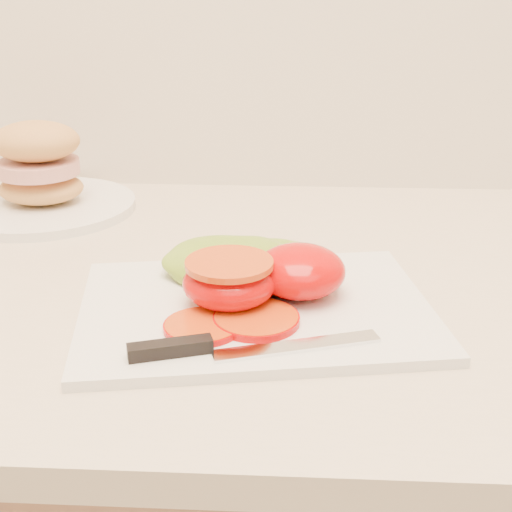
{
  "coord_description": "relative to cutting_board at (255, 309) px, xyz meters",
  "views": [
    {
      "loc": [
        -0.54,
        0.98,
        1.23
      ],
      "look_at": [
        -0.57,
        1.59,
        0.99
      ],
      "focal_mm": 50.0,
      "sensor_mm": 36.0,
      "label": 1
    }
  ],
  "objects": [
    {
      "name": "lettuce_leaf_1",
      "position": [
        0.01,
        0.08,
        0.02
      ],
      "size": [
        0.13,
        0.14,
        0.02
      ],
      "primitive_type": "ellipsoid",
      "rotation": [
        0.0,
        0.0,
        0.83
      ],
      "color": "#86B22F",
      "rests_on": "cutting_board"
    },
    {
      "name": "tomato_slice_1",
      "position": [
        -0.04,
        -0.05,
        0.01
      ],
      "size": [
        0.07,
        0.07,
        0.01
      ],
      "primitive_type": "cylinder",
      "color": "#D04F0E",
      "rests_on": "cutting_board"
    },
    {
      "name": "cutting_board",
      "position": [
        0.0,
        0.0,
        0.0
      ],
      "size": [
        0.36,
        0.29,
        0.01
      ],
      "primitive_type": "cube",
      "rotation": [
        0.0,
        0.0,
        0.17
      ],
      "color": "white",
      "rests_on": "counter"
    },
    {
      "name": "sandwich_plate",
      "position": [
        -0.3,
        0.29,
        0.04
      ],
      "size": [
        0.24,
        0.24,
        0.12
      ],
      "rotation": [
        0.0,
        0.0,
        0.17
      ],
      "color": "white",
      "rests_on": "counter"
    },
    {
      "name": "tomato_slice_0",
      "position": [
        0.0,
        -0.04,
        0.01
      ],
      "size": [
        0.07,
        0.07,
        0.01
      ],
      "primitive_type": "cylinder",
      "color": "#D04F0E",
      "rests_on": "cutting_board"
    },
    {
      "name": "knife",
      "position": [
        -0.02,
        -0.09,
        0.01
      ],
      "size": [
        0.21,
        0.07,
        0.01
      ],
      "rotation": [
        0.0,
        0.0,
        0.31
      ],
      "color": "silver",
      "rests_on": "cutting_board"
    },
    {
      "name": "lettuce_leaf_0",
      "position": [
        -0.02,
        0.06,
        0.02
      ],
      "size": [
        0.15,
        0.11,
        0.03
      ],
      "primitive_type": "ellipsoid",
      "rotation": [
        0.0,
        0.0,
        -0.05
      ],
      "color": "#86B22F",
      "rests_on": "cutting_board"
    },
    {
      "name": "tomato_half_cut",
      "position": [
        -0.02,
        -0.0,
        0.03
      ],
      "size": [
        0.09,
        0.09,
        0.04
      ],
      "color": "red",
      "rests_on": "cutting_board"
    },
    {
      "name": "tomato_half_dome",
      "position": [
        0.04,
        0.03,
        0.03
      ],
      "size": [
        0.09,
        0.09,
        0.05
      ],
      "primitive_type": "ellipsoid",
      "color": "red",
      "rests_on": "cutting_board"
    }
  ]
}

